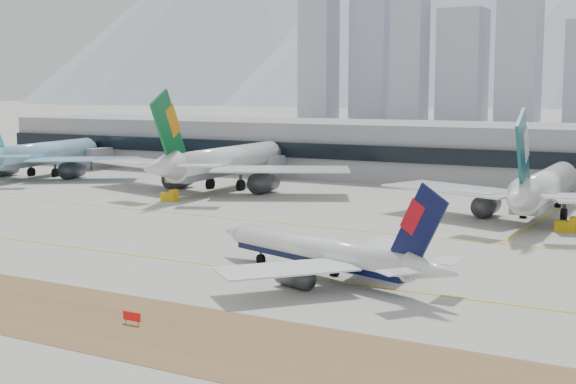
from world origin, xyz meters
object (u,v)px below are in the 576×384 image
Objects in this scene: taxiing_airliner at (326,253)px; widebody_korean at (40,155)px; widebody_cathay at (543,189)px; widebody_eva at (223,163)px; terminal at (444,151)px.

widebody_korean reaches higher than taxiing_airliner.
widebody_cathay is at bearing -106.51° from widebody_korean.
widebody_korean is 0.90× the size of widebody_eva.
widebody_korean is at bearing -153.08° from terminal.
taxiing_airliner is at bearing -77.79° from terminal.
widebody_eva is at bearing -102.98° from widebody_korean.
widebody_korean is at bearing 84.01° from widebody_cathay.
widebody_eva reaches higher than widebody_korean.
widebody_eva is 1.14× the size of widebody_cathay.
widebody_cathay is (137.50, -7.22, -0.32)m from widebody_korean.
widebody_eva reaches higher than terminal.
widebody_cathay is (12.94, 61.83, 2.36)m from taxiing_airliner.
widebody_eva is 0.24× the size of terminal.
widebody_eva is at bearing -127.46° from terminal.
terminal is at bearing -60.14° from taxiing_airliner.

